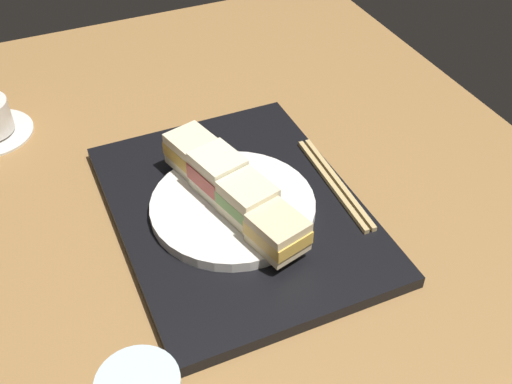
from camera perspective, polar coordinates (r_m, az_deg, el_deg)
ground_plane at (r=85.72cm, az=-0.52°, el=-4.79°), size 140.00×100.00×3.00cm
serving_tray at (r=87.02cm, az=-1.60°, el=-1.71°), size 42.53×32.28×1.84cm
sandwich_plate at (r=85.17cm, az=-2.13°, el=-1.32°), size 22.48×22.48×1.57cm
sandwich_nearmost at (r=77.35cm, az=2.00°, el=-3.67°), size 8.10×7.19×4.46cm
sandwich_inner_near at (r=80.89cm, az=-0.86°, el=-0.83°), size 8.00×7.23×5.19cm
sandwich_inner_far at (r=84.84cm, az=-3.46°, el=1.72°), size 7.87×7.39×5.76cm
sandwich_farmost at (r=89.53cm, az=-5.79°, el=3.68°), size 8.13×7.25×4.94cm
chopsticks_pair at (r=90.13cm, az=7.17°, el=0.82°), size 20.86×2.59×0.70cm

